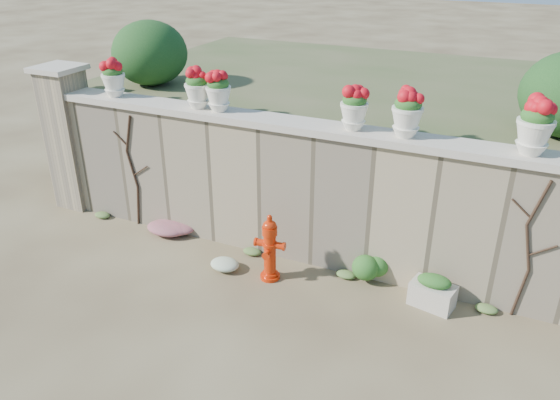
% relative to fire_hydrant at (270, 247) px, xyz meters
% --- Properties ---
extents(ground, '(80.00, 80.00, 0.00)m').
position_rel_fire_hydrant_xyz_m(ground, '(-0.02, -1.04, -0.50)').
color(ground, '#4E3D27').
rests_on(ground, ground).
extents(stone_wall, '(8.00, 0.40, 2.00)m').
position_rel_fire_hydrant_xyz_m(stone_wall, '(-0.02, 0.76, 0.50)').
color(stone_wall, gray).
rests_on(stone_wall, ground).
extents(wall_cap, '(8.10, 0.52, 0.10)m').
position_rel_fire_hydrant_xyz_m(wall_cap, '(-0.02, 0.76, 1.55)').
color(wall_cap, beige).
rests_on(wall_cap, stone_wall).
extents(gate_pillar, '(0.72, 0.72, 2.48)m').
position_rel_fire_hydrant_xyz_m(gate_pillar, '(-4.17, 0.76, 0.76)').
color(gate_pillar, gray).
rests_on(gate_pillar, ground).
extents(raised_fill, '(9.00, 6.00, 2.00)m').
position_rel_fire_hydrant_xyz_m(raised_fill, '(-0.02, 3.96, 0.50)').
color(raised_fill, '#384C23').
rests_on(raised_fill, ground).
extents(back_shrub_left, '(1.30, 1.30, 1.10)m').
position_rel_fire_hydrant_xyz_m(back_shrub_left, '(-3.22, 1.96, 2.05)').
color(back_shrub_left, '#143814').
rests_on(back_shrub_left, raised_fill).
extents(vine_left, '(0.60, 0.04, 1.91)m').
position_rel_fire_hydrant_xyz_m(vine_left, '(-2.70, 0.54, 0.49)').
color(vine_left, black).
rests_on(vine_left, ground).
extents(vine_right, '(0.60, 0.04, 1.91)m').
position_rel_fire_hydrant_xyz_m(vine_right, '(3.20, 0.54, 0.49)').
color(vine_right, black).
rests_on(vine_right, ground).
extents(fire_hydrant, '(0.43, 0.31, 1.00)m').
position_rel_fire_hydrant_xyz_m(fire_hydrant, '(0.00, 0.00, 0.00)').
color(fire_hydrant, red).
rests_on(fire_hydrant, ground).
extents(planter_box, '(0.61, 0.43, 0.47)m').
position_rel_fire_hydrant_xyz_m(planter_box, '(2.20, 0.30, -0.29)').
color(planter_box, beige).
rests_on(planter_box, ground).
extents(green_shrub, '(0.56, 0.51, 0.53)m').
position_rel_fire_hydrant_xyz_m(green_shrub, '(1.30, 0.49, -0.23)').
color(green_shrub, '#1E5119').
rests_on(green_shrub, ground).
extents(magenta_clump, '(0.93, 0.62, 0.25)m').
position_rel_fire_hydrant_xyz_m(magenta_clump, '(-2.08, 0.46, -0.38)').
color(magenta_clump, '#CD2974').
rests_on(magenta_clump, ground).
extents(white_flowers, '(0.57, 0.46, 0.21)m').
position_rel_fire_hydrant_xyz_m(white_flowers, '(-0.70, -0.11, -0.40)').
color(white_flowers, white).
rests_on(white_flowers, ground).
extents(urn_pot_0, '(0.37, 0.37, 0.57)m').
position_rel_fire_hydrant_xyz_m(urn_pot_0, '(-3.04, 0.76, 1.88)').
color(urn_pot_0, silver).
rests_on(urn_pot_0, wall_cap).
extents(urn_pot_1, '(0.37, 0.37, 0.58)m').
position_rel_fire_hydrant_xyz_m(urn_pot_1, '(-1.51, 0.76, 1.88)').
color(urn_pot_1, silver).
rests_on(urn_pot_1, wall_cap).
extents(urn_pot_2, '(0.36, 0.36, 0.57)m').
position_rel_fire_hydrant_xyz_m(urn_pot_2, '(-1.16, 0.76, 1.88)').
color(urn_pot_2, silver).
rests_on(urn_pot_2, wall_cap).
extents(urn_pot_3, '(0.36, 0.36, 0.57)m').
position_rel_fire_hydrant_xyz_m(urn_pot_3, '(0.86, 0.76, 1.88)').
color(urn_pot_3, silver).
rests_on(urn_pot_3, wall_cap).
extents(urn_pot_4, '(0.39, 0.39, 0.61)m').
position_rel_fire_hydrant_xyz_m(urn_pot_4, '(1.54, 0.76, 1.90)').
color(urn_pot_4, silver).
rests_on(urn_pot_4, wall_cap).
extents(urn_pot_5, '(0.42, 0.42, 0.66)m').
position_rel_fire_hydrant_xyz_m(urn_pot_5, '(3.00, 0.76, 1.92)').
color(urn_pot_5, silver).
rests_on(urn_pot_5, wall_cap).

